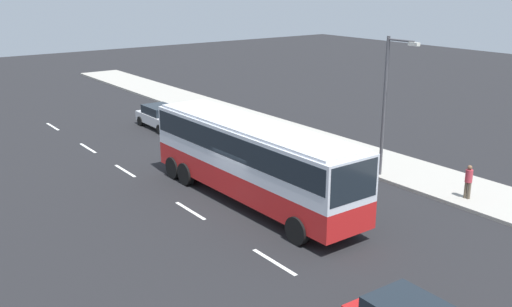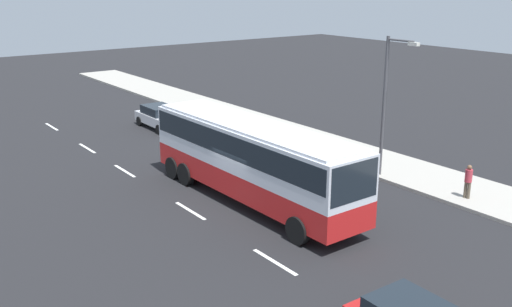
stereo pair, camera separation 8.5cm
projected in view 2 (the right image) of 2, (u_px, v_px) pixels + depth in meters
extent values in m
plane|color=black|center=(247.00, 204.00, 25.41)|extent=(120.00, 120.00, 0.00)
cube|color=#A8A399|center=(386.00, 165.00, 30.60)|extent=(80.00, 4.00, 0.15)
cube|color=white|center=(52.00, 127.00, 38.83)|extent=(2.40, 0.16, 0.01)
cube|color=white|center=(87.00, 148.00, 33.87)|extent=(2.40, 0.16, 0.01)
cube|color=white|center=(125.00, 171.00, 29.84)|extent=(2.40, 0.16, 0.01)
cube|color=white|center=(190.00, 211.00, 24.69)|extent=(2.40, 0.16, 0.01)
cube|color=white|center=(275.00, 262.00, 20.21)|extent=(2.40, 0.16, 0.01)
cube|color=red|center=(252.00, 178.00, 25.41)|extent=(12.20, 2.67, 1.08)
cube|color=silver|center=(252.00, 147.00, 24.99)|extent=(12.20, 2.67, 1.83)
cube|color=black|center=(252.00, 141.00, 24.91)|extent=(11.96, 2.70, 1.01)
cube|color=black|center=(354.00, 182.00, 20.36)|extent=(0.15, 2.34, 1.46)
cube|color=silver|center=(252.00, 125.00, 24.71)|extent=(11.71, 2.52, 0.12)
cylinder|color=black|center=(344.00, 215.00, 22.85)|extent=(1.10, 0.31, 1.10)
cylinder|color=black|center=(298.00, 230.00, 21.44)|extent=(1.10, 0.31, 1.10)
cylinder|color=black|center=(227.00, 165.00, 29.08)|extent=(1.10, 0.31, 1.10)
cylinder|color=black|center=(186.00, 174.00, 27.67)|extent=(1.10, 0.31, 1.10)
cylinder|color=black|center=(214.00, 159.00, 30.00)|extent=(1.10, 0.31, 1.10)
cylinder|color=black|center=(173.00, 168.00, 28.58)|extent=(1.10, 0.31, 1.10)
cube|color=silver|center=(161.00, 119.00, 38.31)|extent=(4.18, 1.83, 0.62)
cube|color=black|center=(159.00, 110.00, 38.29)|extent=(2.30, 1.68, 0.55)
cylinder|color=black|center=(183.00, 126.00, 37.78)|extent=(0.64, 0.20, 0.64)
cylinder|color=black|center=(159.00, 130.00, 36.80)|extent=(0.64, 0.20, 0.64)
cylinder|color=black|center=(162.00, 118.00, 40.00)|extent=(0.64, 0.20, 0.64)
cylinder|color=black|center=(140.00, 121.00, 39.02)|extent=(0.64, 0.20, 0.64)
cylinder|color=brown|center=(469.00, 190.00, 25.57)|extent=(0.14, 0.14, 0.77)
cylinder|color=brown|center=(465.00, 189.00, 25.68)|extent=(0.14, 0.14, 0.77)
cylinder|color=#B2333F|center=(469.00, 176.00, 25.43)|extent=(0.32, 0.32, 0.57)
sphere|color=brown|center=(470.00, 167.00, 25.32)|extent=(0.21, 0.21, 0.21)
cylinder|color=#47474C|center=(384.00, 107.00, 27.91)|extent=(0.16, 0.16, 6.84)
cylinder|color=#47474C|center=(401.00, 40.00, 26.39)|extent=(1.50, 0.10, 0.10)
cube|color=silver|center=(414.00, 44.00, 25.85)|extent=(0.50, 0.24, 0.16)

